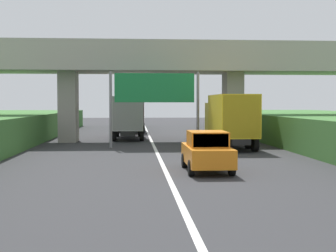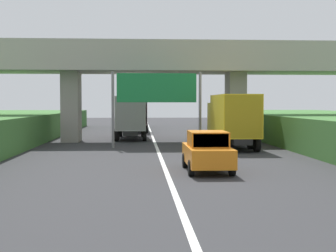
# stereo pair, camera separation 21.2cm
# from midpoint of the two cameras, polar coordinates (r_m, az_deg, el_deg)

# --- Properties ---
(lane_centre_stripe) EXTENTS (0.20, 102.73, 0.01)m
(lane_centre_stripe) POSITION_cam_midpoint_polar(r_m,az_deg,el_deg) (28.52, -1.62, -3.08)
(lane_centre_stripe) COLOR white
(lane_centre_stripe) RESTS_ON ground
(overpass_bridge) EXTENTS (40.00, 4.80, 7.46)m
(overpass_bridge) POSITION_cam_midpoint_polar(r_m,az_deg,el_deg) (36.31, -2.17, 6.99)
(overpass_bridge) COLOR #9E998E
(overpass_bridge) RESTS_ON ground
(overhead_highway_sign) EXTENTS (5.88, 0.18, 4.96)m
(overhead_highway_sign) POSITION_cam_midpoint_polar(r_m,az_deg,el_deg) (30.92, -1.83, 4.08)
(overhead_highway_sign) COLOR slate
(overhead_highway_sign) RESTS_ON ground
(truck_yellow) EXTENTS (2.44, 7.30, 3.44)m
(truck_yellow) POSITION_cam_midpoint_polar(r_m,az_deg,el_deg) (30.79, 7.26, 0.93)
(truck_yellow) COLOR black
(truck_yellow) RESTS_ON ground
(truck_white) EXTENTS (2.44, 7.30, 3.44)m
(truck_white) POSITION_cam_midpoint_polar(r_m,az_deg,el_deg) (48.31, -4.46, 1.58)
(truck_white) COLOR black
(truck_white) RESTS_ON ground
(truck_green) EXTENTS (2.44, 7.30, 3.44)m
(truck_green) POSITION_cam_midpoint_polar(r_m,az_deg,el_deg) (58.14, -4.55, 1.77)
(truck_green) COLOR black
(truck_green) RESTS_ON ground
(truck_red) EXTENTS (2.44, 7.30, 3.44)m
(truck_red) POSITION_cam_midpoint_polar(r_m,az_deg,el_deg) (38.54, -4.97, 1.29)
(truck_red) COLOR black
(truck_red) RESTS_ON ground
(car_orange) EXTENTS (1.86, 4.10, 1.72)m
(car_orange) POSITION_cam_midpoint_polar(r_m,az_deg,el_deg) (20.14, 4.41, -3.06)
(car_orange) COLOR orange
(car_orange) RESTS_ON ground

